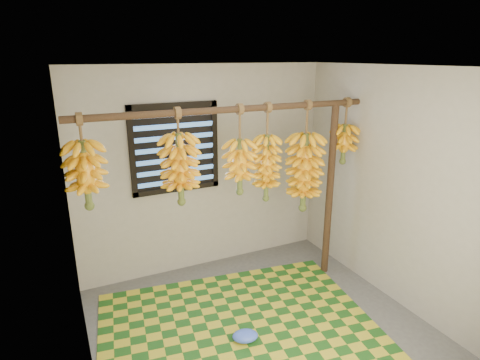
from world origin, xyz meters
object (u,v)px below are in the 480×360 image
support_post (330,192)px  banana_bunch_d (266,168)px  banana_bunch_e (304,173)px  plastic_bag (245,336)px  banana_bunch_a (86,175)px  banana_bunch_c (240,167)px  banana_bunch_f (344,144)px  woven_mat (241,332)px  banana_bunch_b (180,169)px

support_post → banana_bunch_d: bearing=180.0°
banana_bunch_d → banana_bunch_e: size_ratio=0.85×
plastic_bag → banana_bunch_d: (0.59, 0.71, 1.33)m
banana_bunch_a → banana_bunch_c: 1.42m
support_post → banana_bunch_f: banana_bunch_f is taller
banana_bunch_a → banana_bunch_d: bearing=0.0°
woven_mat → banana_bunch_d: bearing=45.6°
support_post → woven_mat: bearing=-157.4°
banana_bunch_c → banana_bunch_a: bearing=180.0°
banana_bunch_a → banana_bunch_e: size_ratio=0.68×
banana_bunch_a → banana_bunch_b: 0.81m
plastic_bag → banana_bunch_a: 1.99m
support_post → banana_bunch_f: bearing=0.0°
support_post → banana_bunch_a: (-2.55, 0.00, 0.53)m
woven_mat → banana_bunch_c: bearing=65.3°
banana_bunch_c → banana_bunch_d: 0.31m
banana_bunch_c → banana_bunch_e: 0.79m
woven_mat → banana_bunch_f: bearing=20.6°
plastic_bag → banana_bunch_f: size_ratio=0.33×
banana_bunch_d → banana_bunch_e: same height
banana_bunch_a → banana_bunch_f: same height
banana_bunch_a → banana_bunch_e: bearing=0.0°
banana_bunch_b → banana_bunch_e: size_ratio=0.75×
banana_bunch_f → plastic_bag: bearing=-155.5°
plastic_bag → banana_bunch_e: banana_bunch_e is taller
plastic_bag → banana_bunch_b: (-0.32, 0.71, 1.43)m
support_post → banana_bunch_e: 0.45m
support_post → woven_mat: (-1.40, -0.58, -0.99)m
banana_bunch_c → banana_bunch_e: (0.77, 0.00, -0.16)m
support_post → plastic_bag: support_post is taller
woven_mat → banana_bunch_c: size_ratio=2.87×
woven_mat → banana_bunch_b: (-0.34, 0.58, 1.48)m
woven_mat → banana_bunch_a: size_ratio=3.16×
plastic_bag → woven_mat: bearing=81.8°
plastic_bag → banana_bunch_b: size_ratio=0.26×
banana_bunch_b → banana_bunch_f: bearing=0.0°
banana_bunch_b → banana_bunch_c: size_ratio=1.01×
support_post → banana_bunch_c: (-1.13, -0.00, 0.44)m
banana_bunch_c → banana_bunch_f: size_ratio=1.23×
banana_bunch_a → banana_bunch_d: (1.72, 0.00, -0.15)m
plastic_bag → banana_bunch_a: size_ratio=0.29×
woven_mat → banana_bunch_f: banana_bunch_f is taller
banana_bunch_b → banana_bunch_f: same height
banana_bunch_b → banana_bunch_e: same height
banana_bunch_b → banana_bunch_a: bearing=180.0°
banana_bunch_a → banana_bunch_c: size_ratio=0.91×
support_post → banana_bunch_b: banana_bunch_b is taller
woven_mat → banana_bunch_a: (-1.15, 0.58, 1.53)m
banana_bunch_b → banana_bunch_d: (0.91, 0.00, -0.10)m
banana_bunch_e → banana_bunch_c: bearing=-180.0°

